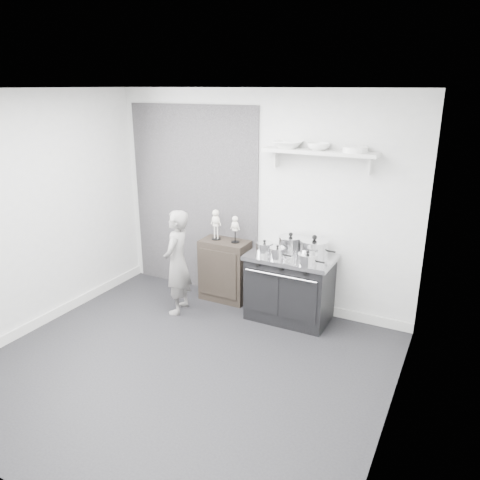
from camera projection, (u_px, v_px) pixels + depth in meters
name	position (u px, v px, depth m)	size (l,w,h in m)	color
ground	(182.00, 366.00, 4.77)	(4.00, 4.00, 0.00)	black
room_shell	(177.00, 206.00, 4.42)	(4.02, 3.62, 2.71)	beige
wall_shelf	(320.00, 153.00, 5.20)	(1.30, 0.26, 0.24)	silver
stove	(290.00, 287.00, 5.63)	(1.02, 0.64, 0.82)	black
side_cabinet	(225.00, 270.00, 6.16)	(0.63, 0.37, 0.82)	black
child	(177.00, 262.00, 5.74)	(0.48, 0.32, 1.32)	slate
pot_front_left	(265.00, 248.00, 5.53)	(0.29, 0.20, 0.18)	silver
pot_back_left	(290.00, 244.00, 5.63)	(0.38, 0.29, 0.23)	silver
pot_back_right	(314.00, 248.00, 5.44)	(0.43, 0.34, 0.26)	silver
pot_front_right	(308.00, 259.00, 5.20)	(0.31, 0.22, 0.17)	silver
pot_front_center	(277.00, 253.00, 5.37)	(0.27, 0.18, 0.17)	silver
skeleton_full	(216.00, 222.00, 6.02)	(0.13, 0.08, 0.46)	beige
skeleton_torso	(235.00, 227.00, 5.91)	(0.11, 0.07, 0.40)	beige
bowl_large	(288.00, 145.00, 5.34)	(0.33, 0.33, 0.08)	white
bowl_small	(318.00, 146.00, 5.18)	(0.25, 0.25, 0.08)	white
plate_stack	(355.00, 150.00, 5.01)	(0.27, 0.27, 0.06)	white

